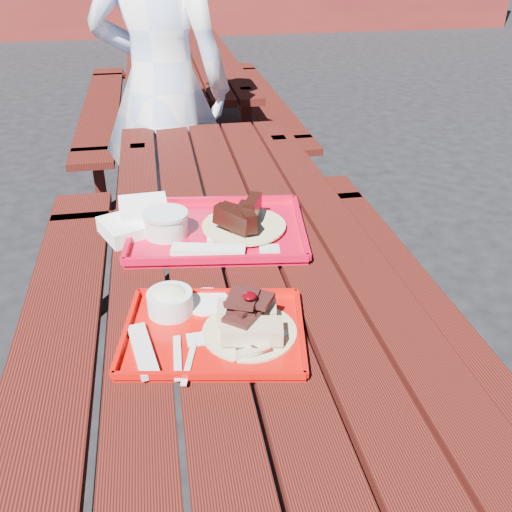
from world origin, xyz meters
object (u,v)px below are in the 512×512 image
Objects in this scene: far_tray at (214,228)px; person at (162,88)px; picnic_table_far at (183,84)px; picnic_table_near at (247,307)px; near_tray at (214,320)px.

person reaches higher than far_tray.
far_tray is 1.24m from person.
person is (-0.17, -1.46, 0.33)m from picnic_table_far.
person is at bearing 97.42° from picnic_table_near.
picnic_table_near is 0.43m from near_tray.
far_tray is 0.31× the size of person.
near_tray reaches higher than picnic_table_far.
picnic_table_near and picnic_table_far have the same top height.
picnic_table_near is 1.39m from person.
person is (-0.10, 1.23, 0.11)m from far_tray.
picnic_table_near is at bearing 69.33° from near_tray.
near_tray is 0.46m from far_tray.
person is (-0.17, 1.34, 0.33)m from picnic_table_near.
far_tray is at bearing -91.63° from picnic_table_far.
near_tray is at bearing -96.72° from far_tray.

